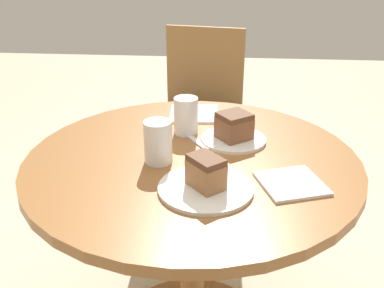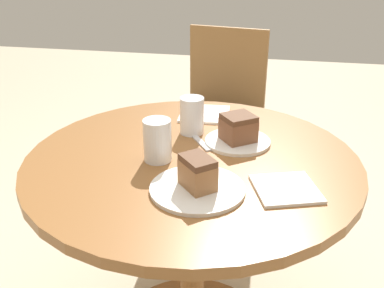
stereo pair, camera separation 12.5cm
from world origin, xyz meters
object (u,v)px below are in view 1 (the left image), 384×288
cake_slice_near (234,126)px  glass_lemonade (158,144)px  chair (198,120)px  plate_far (206,188)px  plate_near (233,139)px  cake_slice_far (206,172)px  glass_water (186,118)px

cake_slice_near → glass_lemonade: size_ratio=1.03×
chair → plate_far: size_ratio=3.78×
plate_near → cake_slice_far: (-0.07, -0.30, 0.05)m
plate_far → cake_slice_far: (-0.00, -0.00, 0.05)m
plate_near → glass_water: 0.16m
chair → plate_far: chair is taller
plate_near → glass_lemonade: (-0.21, -0.15, 0.05)m
cake_slice_far → glass_water: size_ratio=0.93×
cake_slice_near → cake_slice_far: size_ratio=1.13×
plate_near → cake_slice_far: bearing=-103.0°
plate_near → glass_water: size_ratio=1.69×
glass_water → cake_slice_near: bearing=-18.0°
glass_lemonade → glass_water: size_ratio=1.02×
plate_far → glass_lemonade: size_ratio=1.99×
cake_slice_near → cake_slice_far: 0.31m
plate_near → plate_far: (-0.07, -0.30, 0.00)m
cake_slice_far → glass_water: 0.36m
cake_slice_near → glass_water: bearing=162.0°
cake_slice_far → glass_water: (-0.08, 0.35, 0.00)m
plate_far → cake_slice_near: 0.31m
plate_far → cake_slice_far: bearing=-104.0°
plate_near → glass_water: bearing=162.0°
plate_far → cake_slice_near: cake_slice_near is taller
cake_slice_near → cake_slice_far: cake_slice_far is taller
plate_far → plate_near: bearing=77.0°
plate_far → glass_lemonade: bearing=134.1°
plate_near → cake_slice_near: 0.04m
plate_near → cake_slice_near: (0.00, 0.00, 0.04)m
plate_far → glass_lemonade: (-0.14, 0.14, 0.05)m
plate_near → glass_water: glass_water is taller
cake_slice_far → glass_lemonade: bearing=134.1°
cake_slice_near → glass_water: 0.16m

